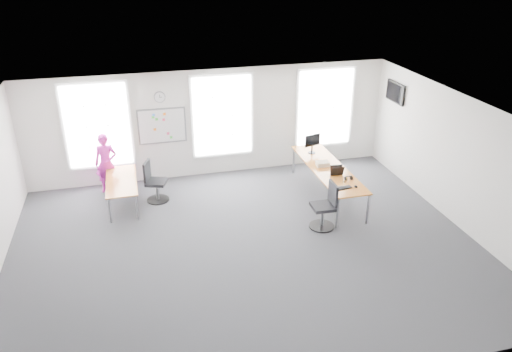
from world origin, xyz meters
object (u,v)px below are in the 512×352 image
object	(u,v)px
person	(106,163)
keyboard	(343,188)
desk_right	(328,169)
chair_right	(325,208)
desk_left	(122,182)
chair_left	(154,184)
headphones	(348,178)
monitor	(312,142)

from	to	relation	value
person	keyboard	bearing A→B (deg)	-19.56
desk_right	chair_right	world-z (taller)	chair_right
desk_left	chair_right	bearing A→B (deg)	-26.94
desk_right	chair_right	size ratio (longest dim) A/B	2.97
desk_right	chair_left	world-z (taller)	chair_left
person	headphones	world-z (taller)	person
headphones	person	bearing A→B (deg)	170.88
person	keyboard	size ratio (longest dim) A/B	3.93
desk_right	chair_right	distance (m)	1.62
desk_left	chair_left	bearing A→B (deg)	2.36
desk_right	chair_left	distance (m)	4.44
person	monitor	size ratio (longest dim) A/B	2.96
chair_right	person	distance (m)	5.81
chair_left	headphones	world-z (taller)	chair_left
chair_right	monitor	world-z (taller)	monitor
person	keyboard	world-z (taller)	person
headphones	monitor	size ratio (longest dim) A/B	0.35
headphones	keyboard	bearing A→B (deg)	-112.20
person	headphones	xyz separation A→B (m)	(5.69, -2.51, 0.05)
desk_left	monitor	size ratio (longest dim) A/B	3.43
desk_right	headphones	distance (m)	0.85
desk_left	chair_left	xyz separation A→B (m)	(0.79, 0.03, -0.15)
desk_right	chair_left	xyz separation A→B (m)	(-4.34, 0.85, -0.28)
headphones	chair_left	bearing A→B (deg)	174.51
desk_right	monitor	xyz separation A→B (m)	(-0.06, 1.01, 0.38)
keyboard	monitor	bearing A→B (deg)	77.94
person	headphones	bearing A→B (deg)	-15.17
keyboard	chair_left	bearing A→B (deg)	143.03
person	chair_left	bearing A→B (deg)	-27.61
desk_left	monitor	world-z (taller)	monitor
desk_right	monitor	world-z (taller)	monitor
chair_left	person	bearing A→B (deg)	73.60
desk_left	headphones	size ratio (longest dim) A/B	9.75
monitor	desk_left	bearing A→B (deg)	164.92
chair_right	keyboard	xyz separation A→B (m)	(0.54, 0.27, 0.32)
keyboard	headphones	size ratio (longest dim) A/B	2.14
monitor	chair_right	bearing A→B (deg)	-120.21
desk_right	keyboard	size ratio (longest dim) A/B	8.08
chair_left	monitor	distance (m)	4.34
desk_right	headphones	size ratio (longest dim) A/B	17.32
person	headphones	distance (m)	6.22
chair_right	chair_left	distance (m)	4.38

